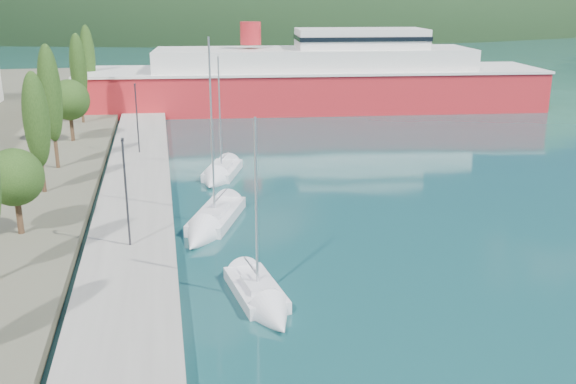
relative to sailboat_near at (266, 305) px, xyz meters
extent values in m
plane|color=#154345|center=(2.51, 113.29, -0.27)|extent=(1400.00, 1400.00, 0.00)
cube|color=gray|center=(-6.49, 19.29, 0.13)|extent=(5.00, 88.00, 0.80)
cylinder|color=#47301E|center=(-12.93, 11.11, 1.48)|extent=(0.36, 0.36, 2.11)
sphere|color=#244115|center=(-12.93, 11.11, 3.89)|extent=(3.38, 3.38, 3.38)
cylinder|color=#47301E|center=(-12.93, 19.64, 1.38)|extent=(0.30, 0.30, 1.90)
ellipsoid|color=#244115|center=(-12.93, 19.64, 5.70)|extent=(1.80, 1.80, 6.74)
cylinder|color=#47301E|center=(-12.93, 26.48, 1.52)|extent=(0.30, 0.30, 2.19)
ellipsoid|color=#244115|center=(-12.93, 26.48, 6.50)|extent=(1.80, 1.80, 7.76)
cylinder|color=#47301E|center=(-12.93, 36.72, 1.64)|extent=(0.36, 0.36, 2.42)
sphere|color=#244115|center=(-12.93, 36.72, 4.40)|extent=(3.88, 3.88, 3.88)
cylinder|color=#47301E|center=(-12.93, 46.19, 1.49)|extent=(0.30, 0.30, 2.12)
ellipsoid|color=#244115|center=(-12.93, 46.19, 6.31)|extent=(1.80, 1.80, 7.52)
cylinder|color=#47301E|center=(-12.93, 56.65, 1.53)|extent=(0.30, 0.30, 2.21)
ellipsoid|color=#244115|center=(-12.93, 56.65, 6.55)|extent=(1.80, 1.80, 7.83)
cylinder|color=#2D2D33|center=(-6.49, 7.68, 3.53)|extent=(0.12, 0.12, 6.00)
cube|color=#2D2D33|center=(-6.49, 7.93, 6.53)|extent=(0.15, 0.50, 0.12)
cylinder|color=#2D2D33|center=(-6.49, 30.17, 3.53)|extent=(0.12, 0.12, 6.00)
cube|color=#2D2D33|center=(-6.49, 30.42, 6.53)|extent=(0.15, 0.50, 0.12)
cube|color=silver|center=(-0.24, 1.65, -0.05)|extent=(2.73, 5.22, 0.80)
cube|color=silver|center=(-0.19, 1.32, 0.48)|extent=(1.49, 2.15, 0.31)
cylinder|color=silver|center=(-0.19, 1.32, 4.55)|extent=(0.12, 0.12, 8.41)
cone|color=silver|center=(0.22, -1.50, -0.05)|extent=(2.35, 2.59, 2.04)
cube|color=silver|center=(-1.16, 12.94, -0.02)|extent=(4.51, 6.89, 0.91)
cube|color=silver|center=(-1.31, 12.54, 0.59)|extent=(2.24, 2.92, 0.36)
cylinder|color=silver|center=(-1.31, 12.54, 6.03)|extent=(0.12, 0.12, 11.18)
cone|color=silver|center=(-2.65, 9.07, -0.02)|extent=(3.27, 3.66, 2.34)
cube|color=silver|center=(0.33, 24.16, -0.02)|extent=(3.86, 5.69, 0.90)
cube|color=silver|center=(0.22, 23.83, 0.57)|extent=(1.98, 2.42, 0.35)
cylinder|color=silver|center=(0.22, 23.83, 4.90)|extent=(0.12, 0.12, 8.96)
cone|color=silver|center=(-0.75, 21.00, -0.02)|extent=(2.96, 3.05, 2.29)
cube|color=red|center=(15.08, 53.88, 1.93)|extent=(58.93, 17.81, 5.60)
cube|color=silver|center=(15.08, 53.88, 4.73)|extent=(59.37, 18.21, 0.30)
cube|color=silver|center=(15.08, 53.88, 5.93)|extent=(40.83, 13.96, 3.00)
cube|color=silver|center=(21.06, 53.27, 8.63)|extent=(16.91, 9.05, 2.40)
cylinder|color=red|center=(7.12, 54.69, 9.33)|extent=(2.60, 2.60, 2.80)
camera|label=1|loc=(-4.28, -27.03, 14.08)|focal=40.00mm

